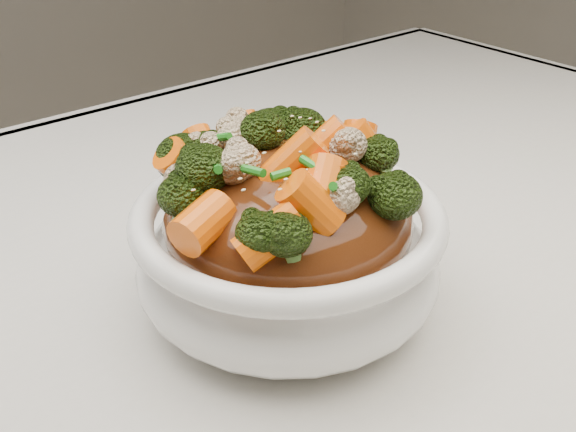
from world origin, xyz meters
TOP-DOWN VIEW (x-y plane):
  - tablecloth at (0.00, 0.00)m, footprint 1.20×0.80m
  - bowl at (-0.01, -0.01)m, footprint 0.23×0.23m
  - sauce_base at (-0.01, -0.01)m, footprint 0.18×0.18m
  - carrots at (-0.01, -0.01)m, footprint 0.18×0.18m
  - broccoli at (-0.01, -0.01)m, footprint 0.18×0.18m
  - cauliflower at (-0.01, -0.01)m, footprint 0.18×0.18m
  - scallions at (-0.01, -0.01)m, footprint 0.14×0.14m
  - sesame_seeds at (-0.01, -0.01)m, footprint 0.16×0.16m

SIDE VIEW (x-z plane):
  - tablecloth at x=0.00m, z-range 0.71..0.75m
  - bowl at x=-0.01m, z-range 0.75..0.83m
  - sauce_base at x=-0.01m, z-range 0.77..0.86m
  - cauliflower at x=-0.01m, z-range 0.85..0.88m
  - broccoli at x=-0.01m, z-range 0.85..0.89m
  - carrots at x=-0.01m, z-range 0.85..0.89m
  - sesame_seeds at x=-0.01m, z-range 0.87..0.88m
  - scallions at x=-0.01m, z-range 0.86..0.88m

